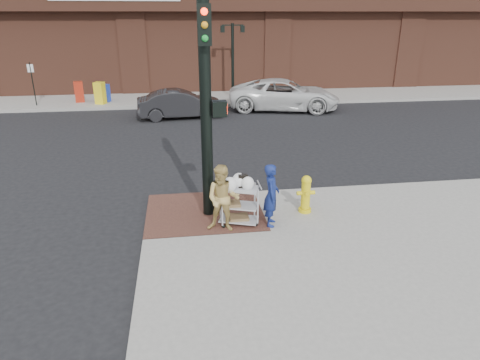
{
  "coord_description": "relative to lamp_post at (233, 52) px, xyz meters",
  "views": [
    {
      "loc": [
        -1.07,
        -8.55,
        4.68
      ],
      "look_at": [
        0.16,
        0.1,
        1.25
      ],
      "focal_mm": 32.0,
      "sensor_mm": 36.0,
      "label": 1
    }
  ],
  "objects": [
    {
      "name": "ground",
      "position": [
        -2.0,
        -16.0,
        -2.62
      ],
      "size": [
        220.0,
        220.0,
        0.0
      ],
      "primitive_type": "plane",
      "color": "black",
      "rests_on": "ground"
    },
    {
      "name": "sidewalk_far",
      "position": [
        10.5,
        16.0,
        -2.54
      ],
      "size": [
        65.0,
        36.0,
        0.15
      ],
      "primitive_type": "cube",
      "color": "gray",
      "rests_on": "ground"
    },
    {
      "name": "brick_curb_ramp",
      "position": [
        -2.6,
        -15.1,
        -2.46
      ],
      "size": [
        2.8,
        2.4,
        0.01
      ],
      "primitive_type": "cube",
      "color": "#4B2923",
      "rests_on": "sidewalk_near"
    },
    {
      "name": "lamp_post",
      "position": [
        0.0,
        0.0,
        0.0
      ],
      "size": [
        1.32,
        0.22,
        4.0
      ],
      "color": "black",
      "rests_on": "sidewalk_far"
    },
    {
      "name": "parking_sign",
      "position": [
        -10.5,
        -1.0,
        -1.37
      ],
      "size": [
        0.05,
        0.05,
        2.2
      ],
      "primitive_type": "cylinder",
      "color": "black",
      "rests_on": "sidewalk_far"
    },
    {
      "name": "traffic_signal_pole",
      "position": [
        -2.48,
        -15.23,
        0.21
      ],
      "size": [
        0.61,
        0.51,
        5.0
      ],
      "color": "black",
      "rests_on": "sidewalk_near"
    },
    {
      "name": "woman_blue",
      "position": [
        -1.14,
        -15.98,
        -1.74
      ],
      "size": [
        0.46,
        0.6,
        1.45
      ],
      "primitive_type": "imported",
      "rotation": [
        0.0,
        0.0,
        1.34
      ],
      "color": "navy",
      "rests_on": "sidewalk_near"
    },
    {
      "name": "pedestrian_tan",
      "position": [
        -2.24,
        -16.09,
        -1.71
      ],
      "size": [
        0.87,
        0.76,
        1.52
      ],
      "primitive_type": "imported",
      "rotation": [
        0.0,
        0.0,
        -0.29
      ],
      "color": "tan",
      "rests_on": "sidewalk_near"
    },
    {
      "name": "sedan_dark",
      "position": [
        -3.02,
        -4.28,
        -1.95
      ],
      "size": [
        4.14,
        1.76,
        1.33
      ],
      "primitive_type": "imported",
      "rotation": [
        0.0,
        0.0,
        1.66
      ],
      "color": "black",
      "rests_on": "ground"
    },
    {
      "name": "minivan_white",
      "position": [
        2.25,
        -3.17,
        -1.84
      ],
      "size": [
        6.0,
        3.75,
        1.55
      ],
      "primitive_type": "imported",
      "rotation": [
        0.0,
        0.0,
        1.34
      ],
      "color": "silver",
      "rests_on": "ground"
    },
    {
      "name": "utility_cart",
      "position": [
        -1.85,
        -15.83,
        -1.93
      ],
      "size": [
        0.97,
        0.73,
        1.19
      ],
      "color": "#ABACB0",
      "rests_on": "sidewalk_near"
    },
    {
      "name": "fire_hydrant",
      "position": [
        -0.17,
        -15.43,
        -1.99
      ],
      "size": [
        0.44,
        0.31,
        0.93
      ],
      "color": "yellow",
      "rests_on": "sidewalk_near"
    },
    {
      "name": "newsbox_red",
      "position": [
        -8.42,
        -0.36,
        -1.92
      ],
      "size": [
        0.54,
        0.5,
        1.09
      ],
      "primitive_type": "cube",
      "rotation": [
        0.0,
        0.0,
        0.21
      ],
      "color": "#A42512",
      "rests_on": "sidewalk_far"
    },
    {
      "name": "newsbox_yellow",
      "position": [
        -7.22,
        -1.03,
        -1.9
      ],
      "size": [
        0.6,
        0.57,
        1.14
      ],
      "primitive_type": "cube",
      "rotation": [
        0.0,
        0.0,
        -0.34
      ],
      "color": "yellow",
      "rests_on": "sidewalk_far"
    },
    {
      "name": "newsbox_blue",
      "position": [
        -7.03,
        -0.47,
        -2.0
      ],
      "size": [
        0.5,
        0.48,
        0.94
      ],
      "primitive_type": "cube",
      "rotation": [
        0.0,
        0.0,
        -0.39
      ],
      "color": "#1C3BBA",
      "rests_on": "sidewalk_far"
    }
  ]
}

